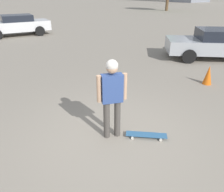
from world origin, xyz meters
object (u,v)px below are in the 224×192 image
object	(u,v)px
person	(112,92)
skateboard	(146,135)
car_parked_far	(17,25)
traffic_cone	(208,75)
car_parked_near	(218,43)

from	to	relation	value
person	skateboard	world-z (taller)	person
car_parked_far	traffic_cone	world-z (taller)	car_parked_far
person	car_parked_near	distance (m)	8.03
person	car_parked_far	size ratio (longest dim) A/B	0.38
skateboard	traffic_cone	size ratio (longest dim) A/B	1.22
skateboard	car_parked_far	bearing A→B (deg)	-51.77
car_parked_near	traffic_cone	world-z (taller)	car_parked_near
person	car_parked_near	xyz separation A→B (m)	(-7.65, -2.41, -0.36)
car_parked_near	car_parked_far	xyz separation A→B (m)	(6.42, -11.70, 0.04)
car_parked_near	car_parked_far	bearing A→B (deg)	-21.56
skateboard	car_parked_near	bearing A→B (deg)	-117.02
person	traffic_cone	xyz separation A→B (m)	(-4.46, -0.66, -0.74)
car_parked_far	traffic_cone	size ratio (longest dim) A/B	7.04
car_parked_near	traffic_cone	distance (m)	3.66
traffic_cone	car_parked_far	bearing A→B (deg)	-76.51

